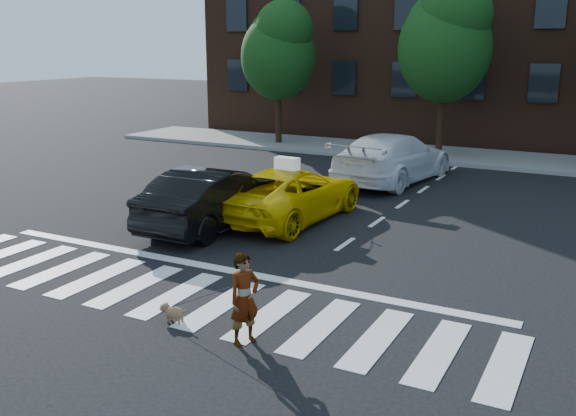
{
  "coord_description": "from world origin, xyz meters",
  "views": [
    {
      "loc": [
        7.11,
        -9.07,
        4.63
      ],
      "look_at": [
        0.78,
        3.05,
        1.1
      ],
      "focal_mm": 40.0,
      "sensor_mm": 36.0,
      "label": 1
    }
  ],
  "objects": [
    {
      "name": "woman",
      "position": [
        2.18,
        -1.1,
        0.75
      ],
      "size": [
        0.54,
        0.64,
        1.49
      ],
      "primitive_type": "imported",
      "rotation": [
        0.0,
        0.0,
        1.17
      ],
      "color": "#999999",
      "rests_on": "ground"
    },
    {
      "name": "tree_mid",
      "position": [
        0.53,
        17.0,
        4.85
      ],
      "size": [
        3.69,
        3.69,
        7.1
      ],
      "color": "black",
      "rests_on": "ground"
    },
    {
      "name": "sidewalk_far",
      "position": [
        0.0,
        17.5,
        0.07
      ],
      "size": [
        30.0,
        4.0,
        0.15
      ],
      "primitive_type": "cube",
      "color": "slate",
      "rests_on": "ground"
    },
    {
      "name": "ground",
      "position": [
        0.0,
        0.0,
        0.0
      ],
      "size": [
        120.0,
        120.0,
        0.0
      ],
      "primitive_type": "plane",
      "color": "black",
      "rests_on": "ground"
    },
    {
      "name": "taxi_sign",
      "position": [
        -0.61,
        5.66,
        1.55
      ],
      "size": [
        0.67,
        0.32,
        0.32
      ],
      "primitive_type": "cube",
      "rotation": [
        0.0,
        0.0,
        3.08
      ],
      "color": "white",
      "rests_on": "taxi"
    },
    {
      "name": "crosswalk",
      "position": [
        0.0,
        0.0,
        0.01
      ],
      "size": [
        13.0,
        2.4,
        0.01
      ],
      "primitive_type": "cube",
      "color": "silver",
      "rests_on": "ground"
    },
    {
      "name": "tree_left",
      "position": [
        -6.97,
        17.0,
        4.44
      ],
      "size": [
        3.39,
        3.38,
        6.5
      ],
      "color": "black",
      "rests_on": "ground"
    },
    {
      "name": "dog",
      "position": [
        0.68,
        -1.0,
        0.18
      ],
      "size": [
        0.55,
        0.23,
        0.31
      ],
      "rotation": [
        0.0,
        0.0,
        0.05
      ],
      "color": "brown",
      "rests_on": "ground"
    },
    {
      "name": "black_sedan",
      "position": [
        -2.0,
        4.25,
        0.78
      ],
      "size": [
        1.67,
        4.75,
        1.56
      ],
      "primitive_type": "imported",
      "rotation": [
        0.0,
        0.0,
        3.14
      ],
      "color": "black",
      "rests_on": "ground"
    },
    {
      "name": "taxi",
      "position": [
        -0.61,
        5.86,
        0.7
      ],
      "size": [
        2.63,
        5.15,
        1.39
      ],
      "primitive_type": "imported",
      "rotation": [
        0.0,
        0.0,
        3.08
      ],
      "color": "#DFB504",
      "rests_on": "ground"
    },
    {
      "name": "building",
      "position": [
        0.0,
        25.0,
        6.0
      ],
      "size": [
        26.0,
        10.0,
        12.0
      ],
      "primitive_type": "cube",
      "color": "#442618",
      "rests_on": "ground"
    },
    {
      "name": "stop_line",
      "position": [
        0.0,
        1.6,
        0.01
      ],
      "size": [
        12.0,
        0.3,
        0.01
      ],
      "primitive_type": "cube",
      "color": "silver",
      "rests_on": "ground"
    },
    {
      "name": "white_suv",
      "position": [
        0.29,
        11.73,
        0.83
      ],
      "size": [
        3.04,
        5.99,
        1.67
      ],
      "primitive_type": "imported",
      "rotation": [
        0.0,
        0.0,
        3.01
      ],
      "color": "silver",
      "rests_on": "ground"
    }
  ]
}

